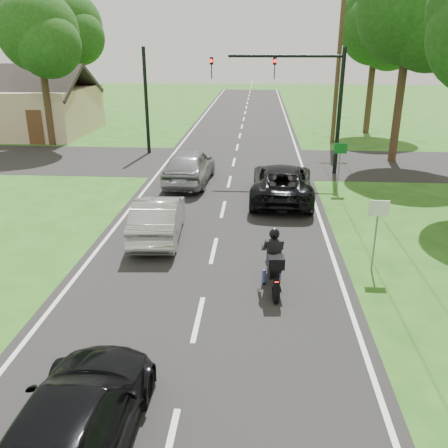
{
  "coord_description": "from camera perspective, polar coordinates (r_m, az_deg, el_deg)",
  "views": [
    {
      "loc": [
        1.32,
        -9.68,
        6.16
      ],
      "look_at": [
        0.4,
        3.0,
        1.3
      ],
      "focal_mm": 38.0,
      "sensor_mm": 36.0,
      "label": 1
    }
  ],
  "objects": [
    {
      "name": "ground",
      "position": [
        11.55,
        -3.12,
        -11.35
      ],
      "size": [
        140.0,
        140.0,
        0.0
      ],
      "primitive_type": "plane",
      "color": "#245217",
      "rests_on": "ground"
    },
    {
      "name": "road",
      "position": [
        20.66,
        0.31,
        3.59
      ],
      "size": [
        8.0,
        100.0,
        0.01
      ],
      "primitive_type": "cube",
      "color": "black",
      "rests_on": "ground"
    },
    {
      "name": "cross_road",
      "position": [
        26.44,
        1.2,
        7.45
      ],
      "size": [
        60.0,
        7.0,
        0.01
      ],
      "primitive_type": "cube",
      "color": "black",
      "rests_on": "ground"
    },
    {
      "name": "motorcycle_rider",
      "position": [
        12.53,
        5.99,
        -5.12
      ],
      "size": [
        0.59,
        2.02,
        1.74
      ],
      "rotation": [
        0.0,
        0.0,
        0.09
      ],
      "color": "black",
      "rests_on": "ground"
    },
    {
      "name": "dark_suv",
      "position": [
        19.96,
        6.99,
        5.06
      ],
      "size": [
        2.68,
        5.45,
        1.49
      ],
      "primitive_type": "imported",
      "rotation": [
        0.0,
        0.0,
        3.1
      ],
      "color": "black",
      "rests_on": "road"
    },
    {
      "name": "silver_sedan",
      "position": [
        16.0,
        -7.91,
        0.79
      ],
      "size": [
        1.78,
        4.32,
        1.39
      ],
      "primitive_type": "imported",
      "rotation": [
        0.0,
        0.0,
        3.21
      ],
      "color": "#ADADB2",
      "rests_on": "road"
    },
    {
      "name": "silver_suv",
      "position": [
        22.24,
        -4.19,
        7.01
      ],
      "size": [
        2.17,
        4.91,
        1.64
      ],
      "primitive_type": "imported",
      "rotation": [
        0.0,
        0.0,
        3.09
      ],
      "color": "#93959A",
      "rests_on": "road"
    },
    {
      "name": "dark_car_behind",
      "position": [
        8.22,
        -17.8,
        -22.18
      ],
      "size": [
        1.88,
        4.55,
        1.32
      ],
      "primitive_type": "imported",
      "rotation": [
        0.0,
        0.0,
        3.13
      ],
      "color": "black",
      "rests_on": "road"
    },
    {
      "name": "traffic_signal",
      "position": [
        23.85,
        9.36,
        15.79
      ],
      "size": [
        6.38,
        0.44,
        6.0
      ],
      "color": "black",
      "rests_on": "ground"
    },
    {
      "name": "signal_pole_far",
      "position": [
        28.61,
        -9.33,
        14.31
      ],
      "size": [
        0.2,
        0.2,
        6.0
      ],
      "primitive_type": "cylinder",
      "color": "black",
      "rests_on": "ground"
    },
    {
      "name": "utility_pole_far",
      "position": [
        32.07,
        13.63,
        18.45
      ],
      "size": [
        1.6,
        0.28,
        10.0
      ],
      "color": "#513B25",
      "rests_on": "ground"
    },
    {
      "name": "sign_white",
      "position": [
        13.87,
        18.01,
        0.66
      ],
      "size": [
        0.55,
        0.07,
        2.12
      ],
      "color": "slate",
      "rests_on": "ground"
    },
    {
      "name": "sign_green",
      "position": [
        21.45,
        13.8,
        8.04
      ],
      "size": [
        0.55,
        0.07,
        2.12
      ],
      "color": "slate",
      "rests_on": "ground"
    },
    {
      "name": "tree_row_d",
      "position": [
        27.58,
        22.27,
        22.15
      ],
      "size": [
        5.76,
        5.58,
        10.45
      ],
      "color": "#332316",
      "rests_on": "ground"
    },
    {
      "name": "tree_row_e",
      "position": [
        36.39,
        18.38,
        21.0
      ],
      "size": [
        5.28,
        5.12,
        9.61
      ],
      "color": "#332316",
      "rests_on": "ground"
    },
    {
      "name": "tree_left_near",
      "position": [
        32.23,
        -21.09,
        20.3
      ],
      "size": [
        5.12,
        4.96,
        9.22
      ],
      "color": "#332316",
      "rests_on": "ground"
    },
    {
      "name": "tree_left_far",
      "position": [
        42.21,
        -17.94,
        21.31
      ],
      "size": [
        5.76,
        5.58,
        10.14
      ],
      "color": "#332316",
      "rests_on": "ground"
    },
    {
      "name": "house",
      "position": [
        38.13,
        -23.49,
        12.64
      ],
      "size": [
        10.2,
        8.0,
        4.84
      ],
      "color": "tan",
      "rests_on": "ground"
    }
  ]
}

